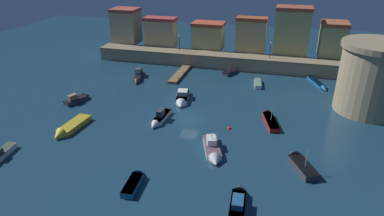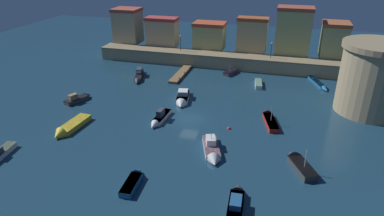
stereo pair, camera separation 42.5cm
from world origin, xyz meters
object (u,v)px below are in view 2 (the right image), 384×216
Objects in this scene: moored_boat_2 at (269,119)px; moored_boat_11 at (236,203)px; fortress_tower at (374,78)px; mooring_buoy_0 at (229,129)px; quay_lamp_1 at (271,47)px; moored_boat_7 at (133,181)px; moored_boat_5 at (258,82)px; moored_boat_9 at (182,99)px; moored_boat_0 at (232,72)px; moored_boat_8 at (319,84)px; moored_boat_4 at (69,128)px; moored_boat_1 at (139,76)px; moored_boat_10 at (212,151)px; moored_boat_6 at (79,98)px; quay_lamp_0 at (181,40)px; moored_boat_13 at (159,118)px.

moored_boat_2 reaches higher than moored_boat_11.
fortress_tower reaches higher than mooring_buoy_0.
quay_lamp_1 reaches higher than moored_boat_7.
moored_boat_9 is (-11.01, -11.00, 0.08)m from moored_boat_5.
moored_boat_0 reaches higher than moored_boat_8.
moored_boat_4 is 1.46× the size of moored_boat_7.
moored_boat_8 is 24.05m from mooring_buoy_0.
moored_boat_7 is at bearing 82.88° from moored_boat_11.
fortress_tower is 1.44× the size of moored_boat_1.
moored_boat_10 is (19.95, -0.50, 0.07)m from moored_boat_4.
moored_boat_6 is 26.00m from moored_boat_10.
moored_boat_1 is at bearing 89.48° from moored_boat_5.
moored_boat_0 is at bearing -25.22° from moored_boat_6.
quay_lamp_0 is 18.59m from quay_lamp_1.
mooring_buoy_0 is (25.00, -2.86, -0.45)m from moored_boat_6.
moored_boat_13 reaches higher than moored_boat_1.
moored_boat_6 reaches higher than moored_boat_10.
quay_lamp_0 is 0.70× the size of moored_boat_7.
moored_boat_13 is (-22.74, -20.82, 0.18)m from moored_boat_8.
moored_boat_7 reaches higher than moored_boat_5.
quay_lamp_0 is 6.18× the size of mooring_buoy_0.
moored_boat_13 is at bearing -177.51° from mooring_buoy_0.
quay_lamp_0 reaches higher than moored_boat_8.
moored_boat_2 reaches higher than moored_boat_1.
fortress_tower is at bearing -34.55° from moored_boat_11.
moored_boat_6 is (-28.51, -23.38, -4.38)m from quay_lamp_1.
moored_boat_2 is at bearing -176.23° from moored_boat_5.
mooring_buoy_0 is at bearing 35.56° from moored_boat_1.
moored_boat_0 is 20.74m from moored_boat_2.
quay_lamp_0 is 0.45× the size of moored_boat_1.
moored_boat_10 is at bearing -97.19° from mooring_buoy_0.
moored_boat_10 is at bearing 135.36° from moored_boat_2.
moored_boat_9 is (11.93, 13.44, 0.09)m from moored_boat_4.
moored_boat_6 reaches higher than moored_boat_4.
fortress_tower is 27.38m from moored_boat_10.
quay_lamp_0 reaches higher than moored_boat_0.
moored_boat_2 reaches higher than moored_boat_7.
moored_boat_6 is at bearing -151.78° from moored_boat_4.
quay_lamp_1 is 26.91m from mooring_buoy_0.
quay_lamp_0 is at bearing 180.00° from quay_lamp_1.
quay_lamp_0 is at bearing 6.59° from moored_boat_7.
quay_lamp_0 is 0.68× the size of moored_boat_6.
quay_lamp_1 is 33.62m from moored_boat_10.
mooring_buoy_0 is at bearing -52.27° from moored_boat_8.
moored_boat_7 is at bearing -117.41° from mooring_buoy_0.
quay_lamp_0 is 33.36m from moored_boat_4.
moored_boat_11 is (23.36, -30.42, -0.08)m from moored_boat_1.
moored_boat_10 is (-5.97, -10.64, 0.09)m from moored_boat_2.
moored_boat_7 is (-26.69, -25.82, -4.95)m from fortress_tower.
fortress_tower is 45.18m from moored_boat_6.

